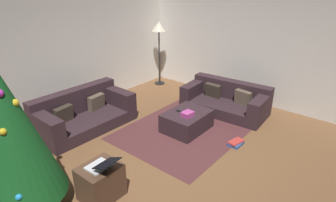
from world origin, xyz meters
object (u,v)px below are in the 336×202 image
Objects in this scene: side_table at (101,182)px; laptop at (102,165)px; couch_right at (226,100)px; gift_box at (187,114)px; christmas_tree at (10,134)px; tv_remote at (181,111)px; book_stack at (236,143)px; ottoman at (187,121)px; couch_left at (83,113)px; corner_lamp at (159,31)px.

laptop is (0.00, -0.06, 0.30)m from side_table.
laptop is at bearing 88.12° from couch_right.
christmas_tree is at bearing 170.80° from gift_box.
tv_remote is 0.51× the size of book_stack.
couch_right is 1.26m from ottoman.
laptop reaches higher than side_table.
couch_left is 0.93× the size of christmas_tree.
couch_left is at bearing 60.78° from side_table.
couch_right is at bearing 0.83° from side_table.
gift_box is 2.96m from christmas_tree.
couch_left is 3.04m from couch_right.
christmas_tree is at bearing 142.05° from side_table.
tv_remote is 2.21m from side_table.
corner_lamp is at bearing 51.62° from gift_box.
gift_box reaches higher than tv_remote.
christmas_tree is 1.12m from laptop.
christmas_tree reaches higher than couch_right.
laptop reaches higher than book_stack.
tv_remote is at bearing 127.46° from couch_left.
tv_remote is at bearing 71.29° from gift_box.
couch_right is 1.33m from tv_remote.
couch_right reaches higher than gift_box.
book_stack is (0.22, -0.91, -0.37)m from gift_box.
corner_lamp reaches higher than book_stack.
couch_right is at bearing -7.08° from christmas_tree.
ottoman is at bearing 95.39° from book_stack.
side_table is (0.74, -0.57, -0.84)m from christmas_tree.
tv_remote is 0.08× the size of christmas_tree.
laptop is (-2.24, -0.28, 0.36)m from ottoman.
side_table is (-3.48, -0.05, -0.01)m from couch_right.
ottoman reaches higher than book_stack.
side_table is at bearing 87.06° from couch_right.
couch_left reaches higher than couch_right.
gift_box is at bearing -141.65° from ottoman.
couch_left is 1.92m from tv_remote.
couch_right is at bearing -7.52° from ottoman.
christmas_tree is at bearing -159.06° from corner_lamp.
christmas_tree is 1.26m from side_table.
laptop is 0.25× the size of corner_lamp.
side_table is 1.67× the size of book_stack.
christmas_tree is (-2.85, 0.46, 0.68)m from gift_box.
book_stack is 0.18× the size of corner_lamp.
tv_remote is 0.10× the size of corner_lamp.
corner_lamp is at bearing -169.61° from couch_left.
book_stack is at bearing -116.17° from corner_lamp.
tv_remote is (-1.30, 0.28, 0.12)m from couch_right.
couch_left reaches higher than tv_remote.
tv_remote is (1.14, -1.54, 0.10)m from couch_left.
ottoman is 5.56× the size of tv_remote.
book_stack is at bearing -84.61° from ottoman.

